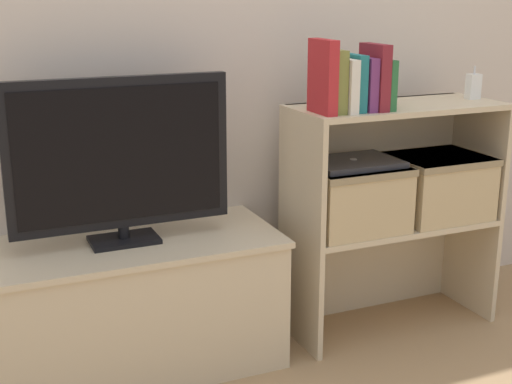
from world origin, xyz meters
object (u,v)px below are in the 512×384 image
book_olive (334,81)px  storage_basket_left (352,194)px  book_forest (383,84)px  tv_stand (128,306)px  book_plum (364,84)px  tv (120,157)px  book_ivory (344,85)px  book_teal (354,83)px  book_maroon (374,77)px  storage_basket_right (437,183)px  book_crimson (323,77)px  laptop (353,162)px  baby_monitor (473,86)px

book_olive → storage_basket_left: book_olive is taller
book_olive → book_forest: book_olive is taller
tv_stand → book_plum: book_plum is taller
tv → book_ivory: size_ratio=3.99×
storage_basket_left → book_plum: bearing=-87.6°
book_olive → book_ivory: 0.04m
book_teal → book_forest: size_ratio=1.11×
book_maroon → storage_basket_right: 0.54m
book_plum → book_olive: bearing=180.0°
tv → storage_basket_right: tv is taller
book_ivory → storage_basket_right: (0.45, 0.05, -0.40)m
book_crimson → book_plum: 0.16m
book_maroon → storage_basket_left: book_maroon is taller
book_teal → book_maroon: (0.08, 0.00, 0.02)m
book_crimson → book_maroon: 0.20m
tv → book_olive: size_ratio=3.42×
book_crimson → storage_basket_right: size_ratio=0.69×
tv_stand → storage_basket_left: storage_basket_left is taller
book_ivory → storage_basket_left: size_ratio=0.51×
book_crimson → storage_basket_left: book_crimson is taller
book_forest → storage_basket_right: 0.50m
storage_basket_right → laptop: (-0.37, 0.00, 0.12)m
book_olive → storage_basket_right: bearing=5.7°
book_plum → laptop: (-0.00, 0.05, -0.28)m
book_plum → book_forest: size_ratio=1.05×
storage_basket_left → laptop: size_ratio=1.11×
laptop → storage_basket_left: bearing=180.0°
book_teal → book_olive: bearing=180.0°
book_forest → laptop: (-0.08, 0.05, -0.28)m
baby_monitor → storage_basket_left: size_ratio=0.35×
baby_monitor → book_plum: bearing=-173.0°
book_crimson → book_teal: 0.12m
book_forest → book_olive: bearing=180.0°
book_ivory → book_plum: 0.08m
tv → book_maroon: book_maroon is taller
book_ivory → book_plum: size_ratio=0.99×
book_ivory → storage_basket_left: 0.41m
book_olive → book_teal: (0.08, 0.00, -0.01)m
book_teal → baby_monitor: (0.56, 0.06, -0.05)m
tv → book_olive: bearing=-9.2°
book_olive → baby_monitor: bearing=5.7°
tv_stand → book_maroon: (0.86, -0.12, 0.74)m
book_crimson → book_plum: book_crimson is taller
book_maroon → storage_basket_right: book_maroon is taller
book_maroon → book_teal: bearing=180.0°
storage_basket_left → book_crimson: bearing=-163.0°
book_crimson → storage_basket_right: bearing=5.2°
book_teal → book_forest: book_teal is taller
book_crimson → book_olive: (0.04, 0.00, -0.02)m
laptop → book_crimson: bearing=-163.0°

